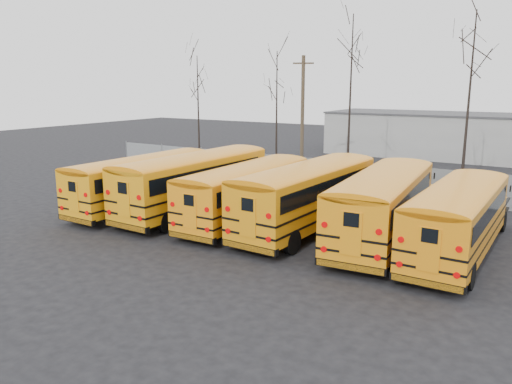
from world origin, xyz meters
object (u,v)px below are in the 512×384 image
Objects in this scene: bus_a at (145,178)px; utility_pole_left at (302,113)px; bus_f at (460,214)px; bus_c at (249,188)px; bus_b at (198,178)px; bus_e at (385,200)px; bus_d at (310,191)px.

utility_pole_left is (1.89, 15.44, 2.84)m from bus_a.
bus_c is at bearing -177.86° from bus_f.
bus_a is 0.91× the size of bus_b.
bus_c is at bearing -96.51° from utility_pole_left.
bus_e is (6.76, 0.51, 0.12)m from bus_c.
bus_c is (6.32, 0.74, -0.02)m from bus_a.
bus_f is at bearing 0.61° from bus_d.
bus_a is 1.00× the size of bus_f.
utility_pole_left is at bearing 135.73° from bus_f.
bus_e is at bearing 3.81° from bus_b.
utility_pole_left is (-4.43, 14.70, 2.86)m from bus_c.
bus_f is 20.61m from utility_pole_left.
bus_a is at bearing -174.14° from bus_c.
bus_a is 0.93× the size of bus_d.
bus_e is at bearing 3.48° from bus_c.
bus_b is at bearing -178.53° from bus_f.
bus_e is at bearing 6.11° from bus_a.
bus_b is 1.02× the size of bus_d.
bus_e is 1.29× the size of utility_pole_left.
bus_f is (9.92, 0.19, 0.00)m from bus_c.
bus_e is (13.08, 1.26, 0.10)m from bus_a.
bus_c is at bearing -169.21° from bus_d.
bus_c is at bearing 7.34° from bus_a.
bus_f is 1.20× the size of utility_pole_left.
bus_f is at bearing 0.27° from bus_c.
utility_pole_left reaches higher than bus_d.
utility_pole_left is at bearing 105.93° from bus_c.
bus_c is at bearing -0.16° from bus_b.
utility_pole_left is (-1.13, 14.61, 2.68)m from bus_b.
bus_d is (9.51, 1.19, 0.12)m from bus_a.
bus_a is 9.58m from bus_d.
bus_c is (3.30, -0.09, -0.17)m from bus_b.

